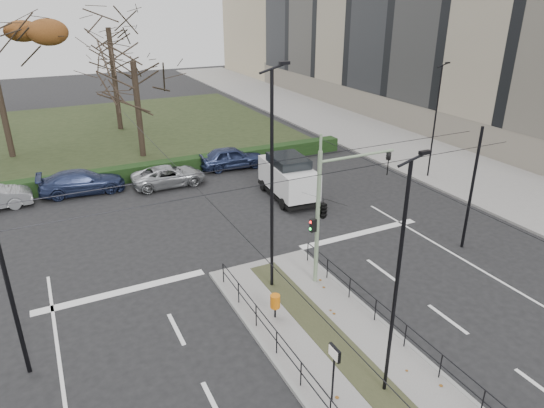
{
  "coord_description": "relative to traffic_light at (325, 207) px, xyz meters",
  "views": [
    {
      "loc": [
        -8.01,
        -12.59,
        11.28
      ],
      "look_at": [
        1.54,
        6.63,
        2.04
      ],
      "focal_mm": 32.0,
      "sensor_mm": 36.0,
      "label": 1
    }
  ],
  "objects": [
    {
      "name": "white_van",
      "position": [
        3.19,
        9.03,
        -2.14
      ],
      "size": [
        2.55,
        5.07,
        2.58
      ],
      "color": "silver",
      "rests_on": "ground"
    },
    {
      "name": "sidewalk_east",
      "position": [
        16.19,
        19.61,
        -3.41
      ],
      "size": [
        8.0,
        90.0,
        0.14
      ],
      "primitive_type": "cube",
      "color": "slate",
      "rests_on": "ground"
    },
    {
      "name": "info_panel",
      "position": [
        -3.32,
        -5.91,
        -1.8
      ],
      "size": [
        0.11,
        0.51,
        1.95
      ],
      "color": "black",
      "rests_on": "median_island"
    },
    {
      "name": "park",
      "position": [
        -7.81,
        29.61,
        -3.43
      ],
      "size": [
        38.0,
        26.0,
        0.1
      ],
      "primitive_type": "cube",
      "color": "black",
      "rests_on": "ground"
    },
    {
      "name": "apartment_block",
      "position": [
        26.15,
        21.58,
        6.92
      ],
      "size": [
        13.09,
        52.1,
        21.64
      ],
      "color": "#C0B08A",
      "rests_on": "ground"
    },
    {
      "name": "bare_tree_center",
      "position": [
        -2.92,
        30.06,
        4.71
      ],
      "size": [
        6.17,
        6.17,
        11.6
      ],
      "color": "black",
      "rests_on": "park"
    },
    {
      "name": "hedge",
      "position": [
        -7.81,
        16.21,
        -2.98
      ],
      "size": [
        38.0,
        1.0,
        1.0
      ],
      "primitive_type": "cube",
      "color": "black",
      "rests_on": "ground"
    },
    {
      "name": "parked_car_third",
      "position": [
        -7.9,
        15.27,
        -2.74
      ],
      "size": [
        5.18,
        2.4,
        1.46
      ],
      "primitive_type": "imported",
      "rotation": [
        0.0,
        0.0,
        1.5
      ],
      "color": "#202A4C",
      "rests_on": "ground"
    },
    {
      "name": "parked_car_fifth",
      "position": [
        2.17,
        15.59,
        -2.7
      ],
      "size": [
        4.7,
        2.18,
        1.56
      ],
      "primitive_type": "imported",
      "rotation": [
        0.0,
        0.0,
        1.49
      ],
      "color": "#202A4C",
      "rests_on": "ground"
    },
    {
      "name": "traffic_light",
      "position": [
        0.0,
        0.0,
        0.0
      ],
      "size": [
        3.94,
        2.19,
        5.73
      ],
      "color": "gray",
      "rests_on": "median_island"
    },
    {
      "name": "streetlamp_sidewalk",
      "position": [
        13.26,
        7.86,
        0.42
      ],
      "size": [
        0.62,
        0.13,
        7.38
      ],
      "color": "black",
      "rests_on": "sidewalk_east"
    },
    {
      "name": "litter_bin",
      "position": [
        -3.01,
        -1.52,
        -2.65
      ],
      "size": [
        0.38,
        0.38,
        0.96
      ],
      "color": "black",
      "rests_on": "median_island"
    },
    {
      "name": "ground",
      "position": [
        -1.81,
        -2.39,
        -3.48
      ],
      "size": [
        140.0,
        140.0,
        0.0
      ],
      "primitive_type": "plane",
      "color": "black",
      "rests_on": "ground"
    },
    {
      "name": "streetlamp_median_near",
      "position": [
        -1.62,
        -6.27,
        0.52
      ],
      "size": [
        0.63,
        0.13,
        7.58
      ],
      "color": "black",
      "rests_on": "median_island"
    },
    {
      "name": "bare_tree_near",
      "position": [
        -2.9,
        21.03,
        3.06
      ],
      "size": [
        6.47,
        6.47,
        9.23
      ],
      "color": "black",
      "rests_on": "park"
    },
    {
      "name": "catenary",
      "position": [
        -1.81,
        -0.77,
        -0.06
      ],
      "size": [
        20.0,
        34.0,
        6.0
      ],
      "color": "black",
      "rests_on": "ground"
    },
    {
      "name": "median_railing",
      "position": [
        -1.81,
        -4.99,
        -2.5
      ],
      "size": [
        4.14,
        13.24,
        0.92
      ],
      "color": "black",
      "rests_on": "median_island"
    },
    {
      "name": "median_island",
      "position": [
        -1.81,
        -4.89,
        -3.41
      ],
      "size": [
        4.4,
        15.0,
        0.14
      ],
      "primitive_type": "cube",
      "color": "slate",
      "rests_on": "ground"
    },
    {
      "name": "parked_car_fourth",
      "position": [
        -2.74,
        14.18,
        -2.83
      ],
      "size": [
        4.68,
        2.18,
        1.3
      ],
      "primitive_type": "imported",
      "rotation": [
        0.0,
        0.0,
        1.58
      ],
      "color": "#989B9F",
      "rests_on": "ground"
    },
    {
      "name": "streetlamp_median_far",
      "position": [
        -2.11,
        0.51,
        1.26
      ],
      "size": [
        0.75,
        0.15,
        9.03
      ],
      "color": "black",
      "rests_on": "median_island"
    }
  ]
}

